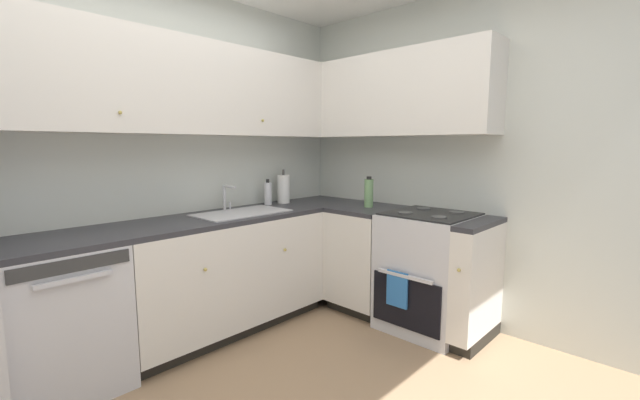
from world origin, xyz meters
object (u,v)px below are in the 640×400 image
object	(u,v)px
soap_bottle	(268,193)
paper_towel_roll	(284,189)
oil_bottle	(369,193)
dishwasher	(62,319)
oven_range	(429,270)

from	to	relation	value
soap_bottle	paper_towel_roll	world-z (taller)	paper_towel_roll
paper_towel_roll	oil_bottle	distance (m)	0.78
dishwasher	oil_bottle	distance (m)	2.31
oven_range	oil_bottle	distance (m)	0.80
paper_towel_roll	soap_bottle	bearing A→B (deg)	173.11
oven_range	oil_bottle	size ratio (longest dim) A/B	4.01
soap_bottle	paper_towel_roll	distance (m)	0.17
dishwasher	paper_towel_roll	distance (m)	1.93
oven_range	soap_bottle	bearing A→B (deg)	111.60
paper_towel_roll	oil_bottle	world-z (taller)	paper_towel_roll
oven_range	dishwasher	bearing A→B (deg)	152.92
paper_towel_roll	oven_range	bearing A→B (deg)	-74.76
soap_bottle	oil_bottle	bearing A→B (deg)	-55.81
soap_bottle	paper_towel_roll	bearing A→B (deg)	-6.89
oven_range	soap_bottle	xyz separation A→B (m)	(-0.51, 1.30, 0.54)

